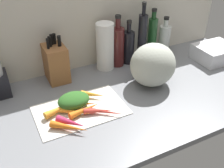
% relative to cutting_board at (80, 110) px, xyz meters
% --- Properties ---
extents(ground_plane, '(1.70, 0.80, 0.03)m').
position_rel_cutting_board_xyz_m(ground_plane, '(0.26, 0.02, -0.02)').
color(ground_plane, slate).
extents(wall_back, '(1.70, 0.03, 0.60)m').
position_rel_cutting_board_xyz_m(wall_back, '(0.26, 0.40, 0.30)').
color(wall_back, beige).
rests_on(wall_back, ground_plane).
extents(cutting_board, '(0.42, 0.26, 0.01)m').
position_rel_cutting_board_xyz_m(cutting_board, '(0.00, 0.00, 0.00)').
color(cutting_board, beige).
rests_on(cutting_board, ground_plane).
extents(carrot_0, '(0.12, 0.12, 0.04)m').
position_rel_cutting_board_xyz_m(carrot_0, '(-0.07, -0.09, 0.02)').
color(carrot_0, '#B2264C').
rests_on(carrot_0, cutting_board).
extents(carrot_1, '(0.13, 0.08, 0.03)m').
position_rel_cutting_board_xyz_m(carrot_1, '(0.06, -0.06, 0.02)').
color(carrot_1, red).
rests_on(carrot_1, cutting_board).
extents(carrot_2, '(0.13, 0.08, 0.03)m').
position_rel_cutting_board_xyz_m(carrot_2, '(0.02, 0.02, 0.02)').
color(carrot_2, orange).
rests_on(carrot_2, cutting_board).
extents(carrot_3, '(0.14, 0.12, 0.02)m').
position_rel_cutting_board_xyz_m(carrot_3, '(0.09, -0.08, 0.01)').
color(carrot_3, red).
rests_on(carrot_3, cutting_board).
extents(carrot_4, '(0.13, 0.11, 0.02)m').
position_rel_cutting_board_xyz_m(carrot_4, '(-0.04, -0.02, 0.02)').
color(carrot_4, orange).
rests_on(carrot_4, cutting_board).
extents(carrot_5, '(0.17, 0.07, 0.03)m').
position_rel_cutting_board_xyz_m(carrot_5, '(-0.08, 0.02, 0.02)').
color(carrot_5, orange).
rests_on(carrot_5, cutting_board).
extents(carrot_6, '(0.16, 0.06, 0.03)m').
position_rel_cutting_board_xyz_m(carrot_6, '(0.01, -0.03, 0.02)').
color(carrot_6, orange).
rests_on(carrot_6, cutting_board).
extents(carrot_7, '(0.11, 0.09, 0.03)m').
position_rel_cutting_board_xyz_m(carrot_7, '(0.09, 0.06, 0.02)').
color(carrot_7, orange).
rests_on(carrot_7, cutting_board).
extents(carrot_8, '(0.15, 0.13, 0.03)m').
position_rel_cutting_board_xyz_m(carrot_8, '(-0.09, -0.11, 0.02)').
color(carrot_8, orange).
rests_on(carrot_8, cutting_board).
extents(carrot_greens_pile, '(0.15, 0.12, 0.06)m').
position_rel_cutting_board_xyz_m(carrot_greens_pile, '(-0.02, 0.04, 0.04)').
color(carrot_greens_pile, '#2D6023').
rests_on(carrot_greens_pile, cutting_board).
extents(winter_squash, '(0.24, 0.22, 0.23)m').
position_rel_cutting_board_xyz_m(winter_squash, '(0.42, 0.05, 0.11)').
color(winter_squash, '#B2B7A8').
rests_on(winter_squash, ground_plane).
extents(knife_block, '(0.11, 0.16, 0.25)m').
position_rel_cutting_board_xyz_m(knife_block, '(-0.01, 0.32, 0.10)').
color(knife_block, brown).
rests_on(knife_block, ground_plane).
extents(paper_towel_roll, '(0.10, 0.10, 0.27)m').
position_rel_cutting_board_xyz_m(paper_towel_roll, '(0.27, 0.31, 0.13)').
color(paper_towel_roll, white).
rests_on(paper_towel_roll, ground_plane).
extents(bottle_0, '(0.08, 0.08, 0.31)m').
position_rel_cutting_board_xyz_m(bottle_0, '(0.36, 0.31, 0.12)').
color(bottle_0, '#471919').
rests_on(bottle_0, ground_plane).
extents(bottle_1, '(0.07, 0.07, 0.26)m').
position_rel_cutting_board_xyz_m(bottle_1, '(0.43, 0.31, 0.10)').
color(bottle_1, black).
rests_on(bottle_1, ground_plane).
extents(bottle_2, '(0.05, 0.05, 0.37)m').
position_rel_cutting_board_xyz_m(bottle_2, '(0.50, 0.28, 0.15)').
color(bottle_2, black).
rests_on(bottle_2, ground_plane).
extents(bottle_3, '(0.06, 0.06, 0.30)m').
position_rel_cutting_board_xyz_m(bottle_3, '(0.60, 0.32, 0.13)').
color(bottle_3, '#19421E').
rests_on(bottle_3, ground_plane).
extents(bottle_4, '(0.07, 0.07, 0.24)m').
position_rel_cutting_board_xyz_m(bottle_4, '(0.69, 0.32, 0.09)').
color(bottle_4, silver).
rests_on(bottle_4, ground_plane).
extents(dish_rack, '(0.24, 0.20, 0.09)m').
position_rel_cutting_board_xyz_m(dish_rack, '(0.93, 0.11, 0.04)').
color(dish_rack, silver).
rests_on(dish_rack, ground_plane).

